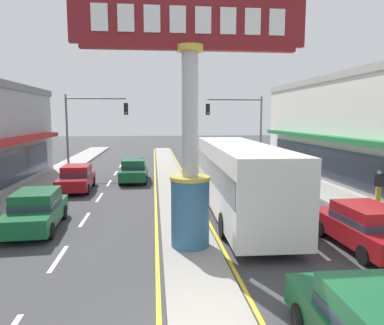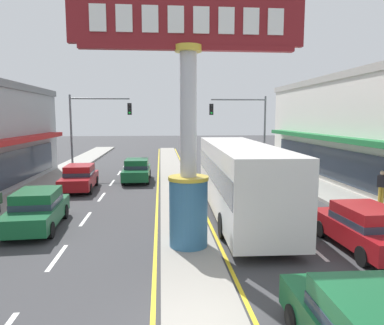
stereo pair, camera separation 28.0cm
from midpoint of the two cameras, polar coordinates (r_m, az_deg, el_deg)
median_strip at (r=24.97m, az=-2.53°, el=-2.91°), size 1.88×52.00×0.14m
sidewalk_left at (r=24.25m, az=-23.67°, el=-3.78°), size 2.56×60.00×0.18m
sidewalk_right at (r=25.00m, az=18.36°, el=-3.22°), size 2.56×60.00×0.18m
lane_markings at (r=23.65m, az=-2.39°, el=-3.65°), size 8.62×52.00×0.01m
district_sign at (r=11.74m, az=0.10°, el=6.38°), size 7.43×1.35×8.20m
traffic_light_left_side at (r=29.60m, az=-15.09°, el=6.56°), size 4.86×0.46×6.20m
traffic_light_right_side at (r=30.83m, az=8.60°, el=6.74°), size 4.86×0.46×6.20m
bus_near_right_lane at (r=16.25m, az=8.00°, el=-2.03°), size 2.81×11.26×3.26m
sedan_far_right_lane at (r=13.63m, az=26.20°, el=-9.18°), size 1.94×4.35×1.53m
sedan_near_left_lane at (r=25.42m, az=-8.44°, el=-1.17°), size 1.85×4.31×1.53m
sedan_far_left_oncoming at (r=15.80m, az=-22.89°, el=-6.80°), size 2.03×4.40×1.53m
sedan_kerb_right at (r=23.08m, az=-17.07°, el=-2.26°), size 1.97×4.37×1.53m
pedestrian_far_side at (r=19.79m, az=28.19°, el=-3.27°), size 0.45×0.42×1.71m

